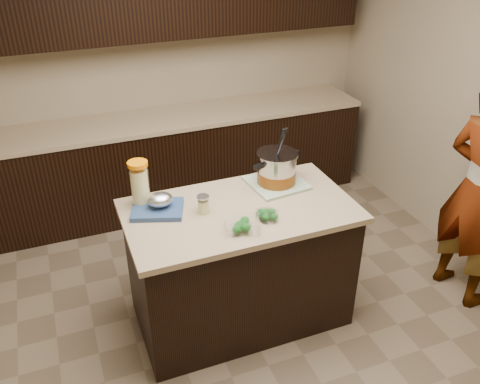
% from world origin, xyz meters
% --- Properties ---
extents(ground_plane, '(4.00, 4.00, 0.00)m').
position_xyz_m(ground_plane, '(0.00, 0.00, 0.00)').
color(ground_plane, brown).
rests_on(ground_plane, ground).
extents(room_shell, '(4.04, 4.04, 2.72)m').
position_xyz_m(room_shell, '(0.00, 0.00, 1.71)').
color(room_shell, tan).
rests_on(room_shell, ground).
extents(back_cabinets, '(3.60, 0.63, 2.33)m').
position_xyz_m(back_cabinets, '(0.00, 1.74, 0.94)').
color(back_cabinets, black).
rests_on(back_cabinets, ground).
extents(island, '(1.46, 0.81, 0.90)m').
position_xyz_m(island, '(0.00, 0.00, 0.45)').
color(island, black).
rests_on(island, ground).
extents(dish_towel, '(0.40, 0.40, 0.02)m').
position_xyz_m(dish_towel, '(0.35, 0.20, 0.91)').
color(dish_towel, '#557E54').
rests_on(dish_towel, island).
extents(stock_pot, '(0.38, 0.35, 0.39)m').
position_xyz_m(stock_pot, '(0.35, 0.20, 1.01)').
color(stock_pot, '#B7B7BC').
rests_on(stock_pot, dish_towel).
extents(lemonade_pitcher, '(0.14, 0.14, 0.30)m').
position_xyz_m(lemonade_pitcher, '(-0.57, 0.26, 1.04)').
color(lemonade_pitcher, '#DBD586').
rests_on(lemonade_pitcher, island).
extents(mason_jar, '(0.10, 0.10, 0.13)m').
position_xyz_m(mason_jar, '(-0.23, 0.04, 0.96)').
color(mason_jar, '#DBD586').
rests_on(mason_jar, island).
extents(broccoli_tub_left, '(0.12, 0.12, 0.05)m').
position_xyz_m(broccoli_tub_left, '(0.10, -0.15, 0.92)').
color(broccoli_tub_left, silver).
rests_on(broccoli_tub_left, island).
extents(broccoli_tub_right, '(0.15, 0.15, 0.06)m').
position_xyz_m(broccoli_tub_right, '(0.11, -0.19, 0.93)').
color(broccoli_tub_right, silver).
rests_on(broccoli_tub_right, island).
extents(broccoli_tub_rect, '(0.24, 0.20, 0.07)m').
position_xyz_m(broccoli_tub_rect, '(-0.08, -0.23, 0.93)').
color(broccoli_tub_rect, silver).
rests_on(broccoli_tub_rect, island).
extents(blue_tray, '(0.38, 0.34, 0.12)m').
position_xyz_m(blue_tray, '(-0.48, 0.15, 0.94)').
color(blue_tray, navy).
rests_on(blue_tray, island).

